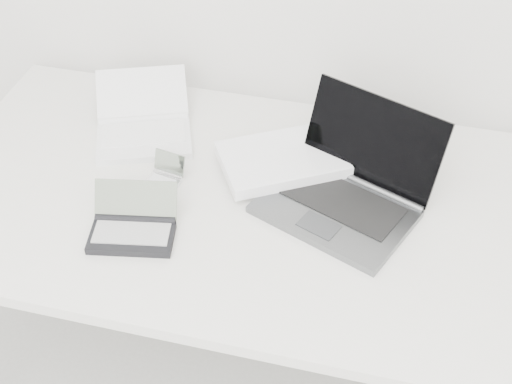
% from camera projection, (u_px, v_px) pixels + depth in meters
% --- Properties ---
extents(desk, '(1.60, 0.80, 0.73)m').
position_uv_depth(desk, '(273.00, 217.00, 1.64)').
color(desk, white).
rests_on(desk, ground).
extents(laptop_large, '(0.54, 0.44, 0.21)m').
position_uv_depth(laptop_large, '(317.00, 176.00, 1.63)').
color(laptop_large, slate).
rests_on(laptop_large, desk).
extents(netbook_open_white, '(0.32, 0.35, 0.09)m').
position_uv_depth(netbook_open_white, '(143.00, 126.00, 1.79)').
color(netbook_open_white, white).
rests_on(netbook_open_white, desk).
extents(pda_silver, '(0.09, 0.09, 0.06)m').
position_uv_depth(pda_silver, '(164.00, 177.00, 1.66)').
color(pda_silver, white).
rests_on(pda_silver, desk).
extents(palmtop_charcoal, '(0.20, 0.18, 0.09)m').
position_uv_depth(palmtop_charcoal, '(133.00, 227.00, 1.53)').
color(palmtop_charcoal, black).
rests_on(palmtop_charcoal, desk).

